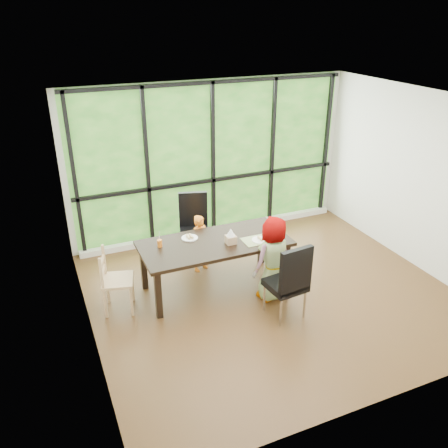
{
  "coord_description": "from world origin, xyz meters",
  "views": [
    {
      "loc": [
        -2.84,
        -4.93,
        3.74
      ],
      "look_at": [
        -0.58,
        0.36,
        1.05
      ],
      "focal_mm": 37.25,
      "sensor_mm": 36.0,
      "label": 1
    }
  ],
  "objects_px": {
    "child_toddler": "(201,243)",
    "white_mug": "(275,225)",
    "plate_far": "(190,238)",
    "chair_end_beech": "(118,280)",
    "tissue_box": "(231,240)",
    "chair_interior_leather": "(286,280)",
    "chair_window_leather": "(194,228)",
    "green_cup": "(277,235)",
    "dining_table": "(215,265)",
    "child_older": "(272,259)",
    "plate_near": "(260,240)",
    "orange_cup": "(160,243)"
  },
  "relations": [
    {
      "from": "chair_interior_leather",
      "to": "plate_near",
      "type": "xyz_separation_m",
      "value": [
        0.01,
        0.76,
        0.22
      ]
    },
    {
      "from": "chair_end_beech",
      "to": "child_toddler",
      "type": "height_order",
      "value": "child_toddler"
    },
    {
      "from": "chair_interior_leather",
      "to": "green_cup",
      "type": "bearing_deg",
      "value": -115.56
    },
    {
      "from": "plate_far",
      "to": "dining_table",
      "type": "bearing_deg",
      "value": -39.25
    },
    {
      "from": "child_older",
      "to": "tissue_box",
      "type": "bearing_deg",
      "value": -58.62
    },
    {
      "from": "child_toddler",
      "to": "orange_cup",
      "type": "relative_size",
      "value": 8.68
    },
    {
      "from": "plate_near",
      "to": "chair_end_beech",
      "type": "bearing_deg",
      "value": 173.47
    },
    {
      "from": "orange_cup",
      "to": "tissue_box",
      "type": "bearing_deg",
      "value": -17.16
    },
    {
      "from": "chair_interior_leather",
      "to": "white_mug",
      "type": "height_order",
      "value": "chair_interior_leather"
    },
    {
      "from": "plate_near",
      "to": "white_mug",
      "type": "bearing_deg",
      "value": 36.25
    },
    {
      "from": "white_mug",
      "to": "dining_table",
      "type": "bearing_deg",
      "value": -176.23
    },
    {
      "from": "child_older",
      "to": "white_mug",
      "type": "relative_size",
      "value": 13.93
    },
    {
      "from": "plate_far",
      "to": "orange_cup",
      "type": "distance_m",
      "value": 0.47
    },
    {
      "from": "dining_table",
      "to": "white_mug",
      "type": "relative_size",
      "value": 23.86
    },
    {
      "from": "dining_table",
      "to": "child_toddler",
      "type": "distance_m",
      "value": 0.59
    },
    {
      "from": "plate_near",
      "to": "tissue_box",
      "type": "height_order",
      "value": "tissue_box"
    },
    {
      "from": "orange_cup",
      "to": "green_cup",
      "type": "distance_m",
      "value": 1.66
    },
    {
      "from": "child_older",
      "to": "tissue_box",
      "type": "relative_size",
      "value": 9.01
    },
    {
      "from": "chair_end_beech",
      "to": "orange_cup",
      "type": "distance_m",
      "value": 0.75
    },
    {
      "from": "chair_end_beech",
      "to": "green_cup",
      "type": "distance_m",
      "value": 2.29
    },
    {
      "from": "chair_end_beech",
      "to": "plate_far",
      "type": "distance_m",
      "value": 1.16
    },
    {
      "from": "tissue_box",
      "to": "child_toddler",
      "type": "bearing_deg",
      "value": 104.88
    },
    {
      "from": "plate_far",
      "to": "plate_near",
      "type": "distance_m",
      "value": 1.0
    },
    {
      "from": "chair_window_leather",
      "to": "child_toddler",
      "type": "relative_size",
      "value": 1.19
    },
    {
      "from": "chair_window_leather",
      "to": "green_cup",
      "type": "xyz_separation_m",
      "value": [
        0.82,
        -1.2,
        0.27
      ]
    },
    {
      "from": "child_toddler",
      "to": "plate_far",
      "type": "distance_m",
      "value": 0.54
    },
    {
      "from": "dining_table",
      "to": "white_mug",
      "type": "height_order",
      "value": "white_mug"
    },
    {
      "from": "chair_window_leather",
      "to": "green_cup",
      "type": "distance_m",
      "value": 1.48
    },
    {
      "from": "child_older",
      "to": "plate_far",
      "type": "distance_m",
      "value": 1.21
    },
    {
      "from": "green_cup",
      "to": "chair_end_beech",
      "type": "bearing_deg",
      "value": 173.18
    },
    {
      "from": "plate_near",
      "to": "green_cup",
      "type": "height_order",
      "value": "green_cup"
    },
    {
      "from": "dining_table",
      "to": "child_toddler",
      "type": "relative_size",
      "value": 2.31
    },
    {
      "from": "chair_end_beech",
      "to": "plate_near",
      "type": "relative_size",
      "value": 3.76
    },
    {
      "from": "child_older",
      "to": "plate_near",
      "type": "distance_m",
      "value": 0.35
    },
    {
      "from": "dining_table",
      "to": "chair_interior_leather",
      "type": "bearing_deg",
      "value": -58.73
    },
    {
      "from": "child_toddler",
      "to": "tissue_box",
      "type": "bearing_deg",
      "value": -98.18
    },
    {
      "from": "child_toddler",
      "to": "white_mug",
      "type": "relative_size",
      "value": 10.32
    },
    {
      "from": "chair_end_beech",
      "to": "white_mug",
      "type": "relative_size",
      "value": 10.22
    },
    {
      "from": "white_mug",
      "to": "orange_cup",
      "type": "bearing_deg",
      "value": 176.94
    },
    {
      "from": "chair_window_leather",
      "to": "child_toddler",
      "type": "distance_m",
      "value": 0.38
    },
    {
      "from": "plate_far",
      "to": "tissue_box",
      "type": "distance_m",
      "value": 0.61
    },
    {
      "from": "tissue_box",
      "to": "plate_near",
      "type": "bearing_deg",
      "value": -11.69
    },
    {
      "from": "chair_window_leather",
      "to": "green_cup",
      "type": "relative_size",
      "value": 9.42
    },
    {
      "from": "child_toddler",
      "to": "green_cup",
      "type": "bearing_deg",
      "value": -67.52
    },
    {
      "from": "child_toddler",
      "to": "tissue_box",
      "type": "distance_m",
      "value": 0.82
    },
    {
      "from": "child_older",
      "to": "tissue_box",
      "type": "distance_m",
      "value": 0.63
    },
    {
      "from": "chair_window_leather",
      "to": "chair_end_beech",
      "type": "relative_size",
      "value": 1.2
    },
    {
      "from": "chair_interior_leather",
      "to": "plate_far",
      "type": "distance_m",
      "value": 1.52
    },
    {
      "from": "chair_window_leather",
      "to": "child_toddler",
      "type": "height_order",
      "value": "chair_window_leather"
    },
    {
      "from": "dining_table",
      "to": "child_older",
      "type": "xyz_separation_m",
      "value": [
        0.62,
        -0.54,
        0.24
      ]
    }
  ]
}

